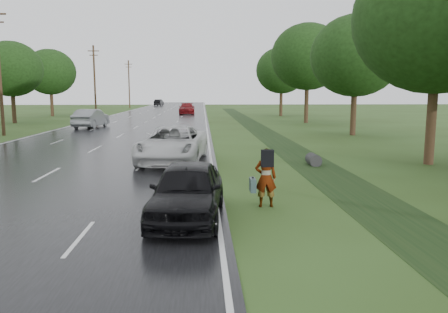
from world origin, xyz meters
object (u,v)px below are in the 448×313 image
pedestrian (265,177)px  white_pickup (173,144)px  silver_sedan (91,118)px  dark_sedan (188,190)px

pedestrian → white_pickup: (-3.26, 8.33, -0.01)m
silver_sedan → pedestrian: bearing=119.6°
pedestrian → dark_sedan: pedestrian is taller
dark_sedan → silver_sedan: silver_sedan is taller
silver_sedan → dark_sedan: bearing=115.1°
pedestrian → dark_sedan: bearing=28.3°
silver_sedan → white_pickup: bearing=120.2°
dark_sedan → white_pickup: bearing=101.0°
white_pickup → silver_sedan: (-9.08, 20.92, 0.01)m
pedestrian → silver_sedan: bearing=-67.6°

